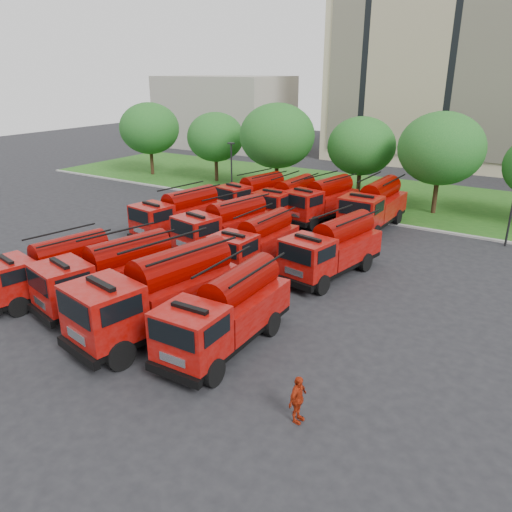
{
  "coord_description": "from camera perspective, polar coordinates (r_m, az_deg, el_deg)",
  "views": [
    {
      "loc": [
        14.76,
        -17.81,
        10.96
      ],
      "look_at": [
        1.69,
        2.74,
        1.8
      ],
      "focal_mm": 35.0,
      "sensor_mm": 36.0,
      "label": 1
    }
  ],
  "objects": [
    {
      "name": "fire_truck_8",
      "position": [
        40.35,
        -0.29,
        7.06
      ],
      "size": [
        3.5,
        6.89,
        2.99
      ],
      "rotation": [
        0.0,
        0.0,
        -0.2
      ],
      "color": "black",
      "rests_on": "ground"
    },
    {
      "name": "ground",
      "position": [
        25.6,
        -6.53,
        -4.88
      ],
      "size": [
        140.0,
        140.0,
        0.0
      ],
      "primitive_type": "plane",
      "color": "black",
      "rests_on": "ground"
    },
    {
      "name": "fire_truck_4",
      "position": [
        34.96,
        -8.8,
        4.8
      ],
      "size": [
        3.37,
        7.17,
        3.14
      ],
      "rotation": [
        0.0,
        0.0,
        -0.15
      ],
      "color": "black",
      "rests_on": "ground"
    },
    {
      "name": "firefighter_2",
      "position": [
        17.49,
        4.7,
        -18.27
      ],
      "size": [
        0.62,
        1.03,
        1.71
      ],
      "primitive_type": "imported",
      "rotation": [
        0.0,
        0.0,
        1.52
      ],
      "color": "#99230B",
      "rests_on": "ground"
    },
    {
      "name": "firefighter_3",
      "position": [
        22.39,
        -1.02,
        -8.7
      ],
      "size": [
        1.23,
        0.81,
        1.76
      ],
      "primitive_type": "imported",
      "rotation": [
        0.0,
        0.0,
        3.35
      ],
      "color": "#99230B",
      "rests_on": "ground"
    },
    {
      "name": "lamp_post_0",
      "position": [
        43.64,
        -2.81,
        9.94
      ],
      "size": [
        0.6,
        0.25,
        5.11
      ],
      "color": "black",
      "rests_on": "ground"
    },
    {
      "name": "curb",
      "position": [
        40.15,
        9.64,
        4.58
      ],
      "size": [
        70.0,
        0.3,
        0.14
      ],
      "primitive_type": "cube",
      "color": "gray",
      "rests_on": "ground"
    },
    {
      "name": "firefighter_4",
      "position": [
        27.44,
        -11.71,
        -3.39
      ],
      "size": [
        1.02,
        1.02,
        1.79
      ],
      "primitive_type": "imported",
      "rotation": [
        0.0,
        0.0,
        2.34
      ],
      "color": "black",
      "rests_on": "ground"
    },
    {
      "name": "side_building",
      "position": [
        76.55,
        -3.59,
        16.11
      ],
      "size": [
        18.0,
        12.0,
        10.0
      ],
      "primitive_type": "cube",
      "color": "gray",
      "rests_on": "ground"
    },
    {
      "name": "fire_truck_3",
      "position": [
        20.64,
        -3.39,
        -6.34
      ],
      "size": [
        2.75,
        7.13,
        3.22
      ],
      "rotation": [
        0.0,
        0.0,
        0.03
      ],
      "color": "black",
      "rests_on": "ground"
    },
    {
      "name": "fire_truck_6",
      "position": [
        29.01,
        -0.02,
        1.57
      ],
      "size": [
        2.57,
        6.61,
        2.98
      ],
      "rotation": [
        0.0,
        0.0,
        -0.03
      ],
      "color": "black",
      "rests_on": "ground"
    },
    {
      "name": "fire_truck_7",
      "position": [
        28.1,
        8.73,
        0.93
      ],
      "size": [
        3.58,
        7.35,
        3.2
      ],
      "rotation": [
        0.0,
        0.0,
        -0.17
      ],
      "color": "black",
      "rests_on": "ground"
    },
    {
      "name": "fire_truck_5",
      "position": [
        31.91,
        -3.62,
        3.5
      ],
      "size": [
        3.73,
        7.29,
        3.17
      ],
      "rotation": [
        0.0,
        0.0,
        -0.2
      ],
      "color": "black",
      "rests_on": "ground"
    },
    {
      "name": "tree_0",
      "position": [
        55.89,
        -12.09,
        14.07
      ],
      "size": [
        6.3,
        6.3,
        7.7
      ],
      "color": "#382314",
      "rests_on": "ground"
    },
    {
      "name": "firefighter_0",
      "position": [
        22.65,
        -14.01,
        -9.02
      ],
      "size": [
        0.87,
        0.86,
        1.93
      ],
      "primitive_type": "imported",
      "rotation": [
        0.0,
        0.0,
        0.77
      ],
      "color": "black",
      "rests_on": "ground"
    },
    {
      "name": "apartment_building",
      "position": [
        67.0,
        22.98,
        20.43
      ],
      "size": [
        30.0,
        14.18,
        25.0
      ],
      "color": "beige",
      "rests_on": "ground"
    },
    {
      "name": "lawn",
      "position": [
        47.5,
        13.55,
        6.77
      ],
      "size": [
        70.0,
        16.0,
        0.12
      ],
      "primitive_type": "cube",
      "color": "#144412",
      "rests_on": "ground"
    },
    {
      "name": "tree_3",
      "position": [
        45.13,
        11.95,
        12.19
      ],
      "size": [
        5.88,
        5.88,
        7.19
      ],
      "color": "#382314",
      "rests_on": "ground"
    },
    {
      "name": "fire_truck_1",
      "position": [
        25.32,
        -16.36,
        -1.9
      ],
      "size": [
        3.97,
        7.45,
        3.23
      ],
      "rotation": [
        0.0,
        0.0,
        -0.23
      ],
      "color": "black",
      "rests_on": "ground"
    },
    {
      "name": "fire_truck_10",
      "position": [
        38.52,
        7.5,
        6.36
      ],
      "size": [
        3.62,
        7.29,
        3.17
      ],
      "rotation": [
        0.0,
        0.0,
        -0.18
      ],
      "color": "black",
      "rests_on": "ground"
    },
    {
      "name": "tree_1",
      "position": [
        51.51,
        -4.65,
        13.4
      ],
      "size": [
        5.71,
        5.71,
        6.98
      ],
      "color": "#382314",
      "rests_on": "ground"
    },
    {
      "name": "fire_truck_9",
      "position": [
        38.4,
        3.68,
        6.42
      ],
      "size": [
        2.66,
        6.93,
        3.13
      ],
      "rotation": [
        0.0,
        0.0,
        -0.02
      ],
      "color": "black",
      "rests_on": "ground"
    },
    {
      "name": "firefighter_5",
      "position": [
        29.0,
        5.01,
        -1.68
      ],
      "size": [
        1.93,
        1.4,
        1.91
      ],
      "primitive_type": "imported",
      "rotation": [
        0.0,
        0.0,
        2.74
      ],
      "color": "#99230B",
      "rests_on": "ground"
    },
    {
      "name": "tree_4",
      "position": [
        41.65,
        20.41,
        11.44
      ],
      "size": [
        6.55,
        6.55,
        8.01
      ],
      "color": "#382314",
      "rests_on": "ground"
    },
    {
      "name": "fire_truck_2",
      "position": [
        22.07,
        -11.03,
        -4.23
      ],
      "size": [
        4.17,
        8.36,
        3.64
      ],
      "rotation": [
        0.0,
        0.0,
        -0.19
      ],
      "color": "black",
      "rests_on": "ground"
    },
    {
      "name": "fire_truck_11",
      "position": [
        37.1,
        13.32,
        5.63
      ],
      "size": [
        2.87,
        7.55,
        3.41
      ],
      "rotation": [
        0.0,
        0.0,
        -0.02
      ],
      "color": "black",
      "rests_on": "ground"
    },
    {
      "name": "tree_2",
      "position": [
        45.77,
        2.43,
        13.56
      ],
      "size": [
        6.72,
        6.72,
        8.22
      ],
      "color": "#382314",
      "rests_on": "ground"
    },
    {
      "name": "fire_truck_0",
      "position": [
        27.36,
        -22.19,
        -1.27
      ],
      "size": [
        3.43,
        6.76,
        2.94
      ],
      "rotation": [
        0.0,
        0.0,
        -0.2
      ],
      "color": "black",
      "rests_on": "ground"
    }
  ]
}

